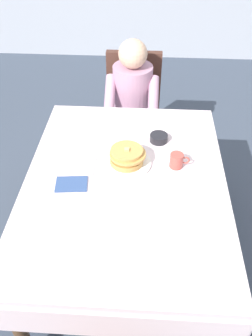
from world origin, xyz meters
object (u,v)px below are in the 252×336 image
(chair_diner, at_px, (133,103))
(fork_left_of_plate, at_px, (94,165))
(dining_table_main, at_px, (125,191))
(diner_person, at_px, (132,98))
(cup_coffee, at_px, (177,160))
(bowl_butter, at_px, (159,138))
(plate_breakfast, at_px, (127,163))
(spoon_near_edge, at_px, (119,207))
(knife_right_of_plate, at_px, (161,167))
(breakfast_stack, at_px, (127,156))

(chair_diner, xyz_separation_m, fork_left_of_plate, (-0.18, -1.06, 0.21))
(dining_table_main, bearing_deg, diner_person, 90.62)
(cup_coffee, xyz_separation_m, bowl_butter, (-0.10, 0.24, -0.02))
(plate_breakfast, height_order, fork_left_of_plate, plate_breakfast)
(plate_breakfast, bearing_deg, cup_coffee, -0.34)
(dining_table_main, height_order, spoon_near_edge, spoon_near_edge)
(knife_right_of_plate, bearing_deg, diner_person, 7.82)
(diner_person, bearing_deg, cup_coffee, 108.44)
(dining_table_main, bearing_deg, cup_coffee, 24.90)
(plate_breakfast, relative_size, cup_coffee, 2.48)
(chair_diner, bearing_deg, breakfast_stack, 90.65)
(dining_table_main, bearing_deg, fork_left_of_plate, 148.74)
(dining_table_main, distance_m, plate_breakfast, 0.16)
(chair_diner, xyz_separation_m, cup_coffee, (0.29, -1.04, 0.25))
(diner_person, relative_size, plate_breakfast, 4.00)
(chair_diner, height_order, cup_coffee, chair_diner)
(diner_person, xyz_separation_m, fork_left_of_plate, (-0.18, -0.90, 0.07))
(dining_table_main, xyz_separation_m, chair_diner, (-0.01, 1.17, -0.12))
(breakfast_stack, xyz_separation_m, bowl_butter, (0.18, 0.24, -0.04))
(plate_breakfast, distance_m, breakfast_stack, 0.05)
(dining_table_main, distance_m, fork_left_of_plate, 0.24)
(chair_diner, bearing_deg, fork_left_of_plate, 80.58)
(fork_left_of_plate, bearing_deg, knife_right_of_plate, -89.70)
(diner_person, distance_m, fork_left_of_plate, 0.92)
(cup_coffee, bearing_deg, dining_table_main, -155.10)
(plate_breakfast, xyz_separation_m, knife_right_of_plate, (0.19, -0.02, -0.01))
(diner_person, height_order, breakfast_stack, diner_person)
(breakfast_stack, bearing_deg, diner_person, 90.77)
(dining_table_main, height_order, fork_left_of_plate, fork_left_of_plate)
(fork_left_of_plate, bearing_deg, bowl_butter, -54.91)
(dining_table_main, distance_m, knife_right_of_plate, 0.24)
(chair_diner, distance_m, breakfast_stack, 1.07)
(cup_coffee, distance_m, bowl_butter, 0.26)
(fork_left_of_plate, height_order, knife_right_of_plate, same)
(cup_coffee, height_order, fork_left_of_plate, cup_coffee)
(dining_table_main, relative_size, bowl_butter, 13.85)
(plate_breakfast, bearing_deg, fork_left_of_plate, -173.99)
(dining_table_main, relative_size, cup_coffee, 13.49)
(diner_person, height_order, spoon_near_edge, diner_person)
(plate_breakfast, height_order, cup_coffee, cup_coffee)
(plate_breakfast, bearing_deg, spoon_near_edge, -94.05)
(diner_person, bearing_deg, chair_diner, -90.00)
(plate_breakfast, relative_size, spoon_near_edge, 1.87)
(bowl_butter, bearing_deg, cup_coffee, -67.40)
(diner_person, bearing_deg, bowl_butter, 106.84)
(diner_person, distance_m, plate_breakfast, 0.88)
(bowl_butter, bearing_deg, diner_person, 106.84)
(dining_table_main, height_order, breakfast_stack, breakfast_stack)
(diner_person, relative_size, breakfast_stack, 5.46)
(plate_breakfast, relative_size, knife_right_of_plate, 1.40)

